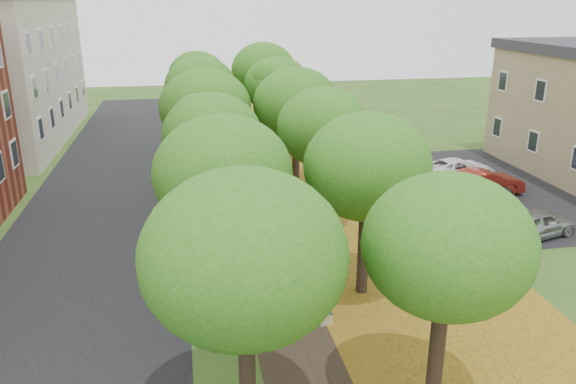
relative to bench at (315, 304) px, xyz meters
name	(u,v)px	position (x,y,z in m)	size (l,w,h in m)	color
street_asphalt	(101,219)	(-8.10, 10.26, -0.39)	(8.00, 70.00, 0.01)	black
footpath	(257,209)	(-0.60, 10.26, -0.39)	(3.20, 70.00, 0.01)	black
leaf_verge	(353,203)	(4.40, 10.26, -0.39)	(7.50, 70.00, 0.01)	#AD831F
parking_lot	(493,187)	(12.90, 11.26, -0.39)	(9.00, 16.00, 0.01)	black
tree_row_west	(208,120)	(-2.80, 10.26, 4.23)	(4.40, 34.40, 6.52)	black
tree_row_east	(308,116)	(2.00, 10.26, 4.23)	(4.40, 34.40, 6.52)	black
bench	(315,304)	(0.00, 0.00, 0.00)	(0.77, 1.68, 0.76)	#2C372D
car_silver	(537,223)	(11.06, 4.55, 0.25)	(1.54, 3.82, 1.30)	#9D9EA1
car_red	(483,183)	(11.60, 10.14, 0.31)	(1.50, 4.31, 1.42)	maroon
car_grey	(474,191)	(10.55, 9.15, 0.24)	(1.78, 4.37, 1.27)	#323337
car_white	(458,169)	(11.67, 13.10, 0.21)	(2.02, 4.38, 1.22)	white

